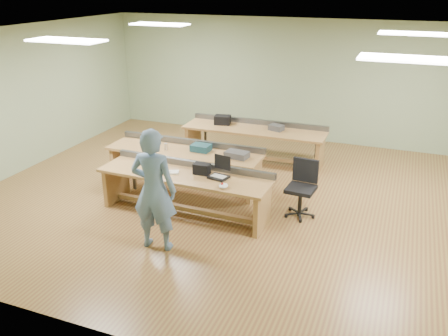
{
  "coord_description": "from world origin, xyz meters",
  "views": [
    {
      "loc": [
        2.51,
        -7.62,
        3.86
      ],
      "look_at": [
        -0.23,
        -0.6,
        0.84
      ],
      "focal_mm": 38.0,
      "sensor_mm": 36.0,
      "label": 1
    }
  ],
  "objects_px": {
    "task_chair": "(301,196)",
    "mug": "(198,148)",
    "camera_bag": "(202,169)",
    "drinks_can": "(166,147)",
    "workbench_mid": "(185,159)",
    "parts_bin_grey": "(237,155)",
    "person": "(154,190)",
    "laptop_base": "(219,177)",
    "workbench_back": "(255,136)",
    "parts_bin_teal": "(201,148)",
    "workbench_front": "(186,183)"
  },
  "relations": [
    {
      "from": "workbench_mid",
      "to": "task_chair",
      "type": "distance_m",
      "value": 2.48
    },
    {
      "from": "laptop_base",
      "to": "parts_bin_teal",
      "type": "height_order",
      "value": "parts_bin_teal"
    },
    {
      "from": "workbench_back",
      "to": "camera_bag",
      "type": "xyz_separation_m",
      "value": [
        -0.03,
        -2.86,
        0.28
      ]
    },
    {
      "from": "workbench_mid",
      "to": "task_chair",
      "type": "xyz_separation_m",
      "value": [
        2.43,
        -0.44,
        -0.2
      ]
    },
    {
      "from": "parts_bin_grey",
      "to": "drinks_can",
      "type": "xyz_separation_m",
      "value": [
        -1.44,
        -0.09,
        0.01
      ]
    },
    {
      "from": "workbench_mid",
      "to": "parts_bin_teal",
      "type": "relative_size",
      "value": 8.57
    },
    {
      "from": "person",
      "to": "workbench_front",
      "type": "bearing_deg",
      "value": -92.32
    },
    {
      "from": "workbench_back",
      "to": "mug",
      "type": "height_order",
      "value": "workbench_back"
    },
    {
      "from": "workbench_mid",
      "to": "task_chair",
      "type": "bearing_deg",
      "value": -10.54
    },
    {
      "from": "mug",
      "to": "workbench_mid",
      "type": "bearing_deg",
      "value": -166.6
    },
    {
      "from": "laptop_base",
      "to": "parts_bin_teal",
      "type": "relative_size",
      "value": 0.87
    },
    {
      "from": "parts_bin_teal",
      "to": "workbench_back",
      "type": "bearing_deg",
      "value": 73.91
    },
    {
      "from": "camera_bag",
      "to": "parts_bin_teal",
      "type": "distance_m",
      "value": 1.17
    },
    {
      "from": "workbench_front",
      "to": "person",
      "type": "bearing_deg",
      "value": -85.04
    },
    {
      "from": "camera_bag",
      "to": "parts_bin_teal",
      "type": "bearing_deg",
      "value": 112.93
    },
    {
      "from": "task_chair",
      "to": "workbench_back",
      "type": "bearing_deg",
      "value": 129.36
    },
    {
      "from": "drinks_can",
      "to": "camera_bag",
      "type": "bearing_deg",
      "value": -37.29
    },
    {
      "from": "person",
      "to": "drinks_can",
      "type": "distance_m",
      "value": 2.36
    },
    {
      "from": "drinks_can",
      "to": "workbench_back",
      "type": "bearing_deg",
      "value": 59.08
    },
    {
      "from": "parts_bin_teal",
      "to": "drinks_can",
      "type": "xyz_separation_m",
      "value": [
        -0.67,
        -0.18,
        -0.0
      ]
    },
    {
      "from": "workbench_mid",
      "to": "camera_bag",
      "type": "distance_m",
      "value": 1.32
    },
    {
      "from": "workbench_front",
      "to": "drinks_can",
      "type": "distance_m",
      "value": 1.33
    },
    {
      "from": "parts_bin_teal",
      "to": "mug",
      "type": "relative_size",
      "value": 3.03
    },
    {
      "from": "workbench_mid",
      "to": "laptop_base",
      "type": "relative_size",
      "value": 9.89
    },
    {
      "from": "person",
      "to": "laptop_base",
      "type": "distance_m",
      "value": 1.34
    },
    {
      "from": "person",
      "to": "laptop_base",
      "type": "relative_size",
      "value": 6.1
    },
    {
      "from": "task_chair",
      "to": "mug",
      "type": "distance_m",
      "value": 2.27
    },
    {
      "from": "camera_bag",
      "to": "parts_bin_teal",
      "type": "xyz_separation_m",
      "value": [
        -0.49,
        1.07,
        -0.03
      ]
    },
    {
      "from": "workbench_mid",
      "to": "drinks_can",
      "type": "distance_m",
      "value": 0.45
    },
    {
      "from": "laptop_base",
      "to": "drinks_can",
      "type": "relative_size",
      "value": 2.48
    },
    {
      "from": "camera_bag",
      "to": "drinks_can",
      "type": "distance_m",
      "value": 1.46
    },
    {
      "from": "workbench_front",
      "to": "workbench_back",
      "type": "relative_size",
      "value": 0.96
    },
    {
      "from": "person",
      "to": "parts_bin_grey",
      "type": "distance_m",
      "value": 2.31
    },
    {
      "from": "workbench_mid",
      "to": "workbench_back",
      "type": "xyz_separation_m",
      "value": [
        0.83,
        1.85,
        0.0
      ]
    },
    {
      "from": "workbench_mid",
      "to": "parts_bin_grey",
      "type": "bearing_deg",
      "value": -1.91
    },
    {
      "from": "task_chair",
      "to": "mug",
      "type": "height_order",
      "value": "task_chair"
    },
    {
      "from": "workbench_front",
      "to": "workbench_back",
      "type": "xyz_separation_m",
      "value": [
        0.3,
        2.94,
        0.0
      ]
    },
    {
      "from": "drinks_can",
      "to": "workbench_front",
      "type": "bearing_deg",
      "value": -47.56
    },
    {
      "from": "person",
      "to": "task_chair",
      "type": "relative_size",
      "value": 1.92
    },
    {
      "from": "workbench_mid",
      "to": "laptop_base",
      "type": "bearing_deg",
      "value": -43.53
    },
    {
      "from": "workbench_back",
      "to": "camera_bag",
      "type": "relative_size",
      "value": 11.7
    },
    {
      "from": "parts_bin_grey",
      "to": "person",
      "type": "bearing_deg",
      "value": -102.31
    },
    {
      "from": "laptop_base",
      "to": "parts_bin_grey",
      "type": "distance_m",
      "value": 1.05
    },
    {
      "from": "workbench_back",
      "to": "person",
      "type": "height_order",
      "value": "person"
    },
    {
      "from": "person",
      "to": "task_chair",
      "type": "height_order",
      "value": "person"
    },
    {
      "from": "camera_bag",
      "to": "parts_bin_grey",
      "type": "bearing_deg",
      "value": 71.9
    },
    {
      "from": "task_chair",
      "to": "workbench_mid",
      "type": "bearing_deg",
      "value": 174.3
    },
    {
      "from": "camera_bag",
      "to": "task_chair",
      "type": "xyz_separation_m",
      "value": [
        1.62,
        0.57,
        -0.48
      ]
    },
    {
      "from": "person",
      "to": "parts_bin_teal",
      "type": "bearing_deg",
      "value": -88.82
    },
    {
      "from": "parts_bin_teal",
      "to": "drinks_can",
      "type": "bearing_deg",
      "value": -164.59
    }
  ]
}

